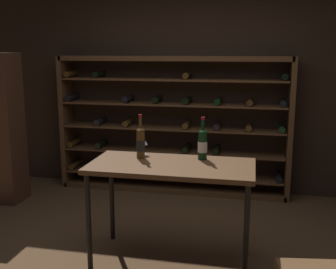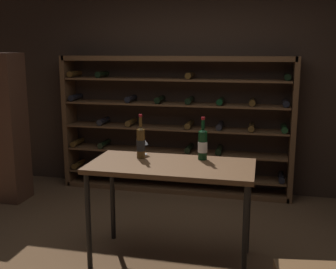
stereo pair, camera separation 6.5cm
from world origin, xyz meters
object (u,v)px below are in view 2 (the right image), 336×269
object	(u,v)px
display_cabinet	(4,128)
wine_bottle_amber_reserve	(203,144)
wine_bottle_black_capsule	(141,142)
wine_glass_stemmed_center	(143,141)
tasting_table	(171,174)
wine_rack	(175,127)

from	to	relation	value
display_cabinet	wine_bottle_amber_reserve	world-z (taller)	display_cabinet
wine_bottle_black_capsule	wine_glass_stemmed_center	size ratio (longest dim) A/B	2.32
wine_bottle_black_capsule	wine_glass_stemmed_center	xyz separation A→B (m)	(-0.01, 0.12, -0.02)
wine_bottle_black_capsule	wine_glass_stemmed_center	bearing A→B (deg)	96.45
tasting_table	wine_bottle_black_capsule	xyz separation A→B (m)	(-0.30, 0.13, 0.23)
wine_rack	tasting_table	size ratio (longest dim) A/B	2.14
tasting_table	wine_glass_stemmed_center	xyz separation A→B (m)	(-0.31, 0.25, 0.21)
wine_bottle_amber_reserve	tasting_table	bearing A→B (deg)	-139.09
display_cabinet	wine_bottle_amber_reserve	bearing A→B (deg)	-18.21
tasting_table	wine_glass_stemmed_center	size ratio (longest dim) A/B	8.22
wine_rack	tasting_table	bearing A→B (deg)	-78.89
tasting_table	wine_bottle_black_capsule	size ratio (longest dim) A/B	3.54
wine_rack	wine_bottle_black_capsule	world-z (taller)	wine_rack
wine_rack	wine_bottle_black_capsule	distance (m)	1.65
wine_bottle_black_capsule	wine_glass_stemmed_center	distance (m)	0.12
wine_bottle_black_capsule	wine_bottle_amber_reserve	bearing A→B (deg)	7.95
tasting_table	wine_glass_stemmed_center	distance (m)	0.45
tasting_table	display_cabinet	bearing A→B (deg)	155.67
wine_rack	wine_bottle_amber_reserve	bearing A→B (deg)	-69.71
tasting_table	wine_bottle_black_capsule	distance (m)	0.40
wine_bottle_black_capsule	wine_rack	bearing A→B (deg)	91.68
display_cabinet	wine_bottle_amber_reserve	distance (m)	2.62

